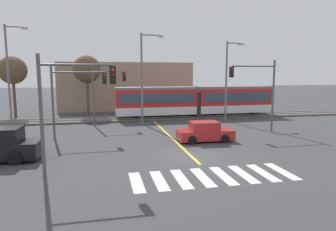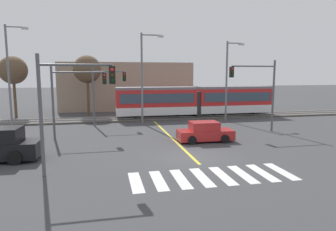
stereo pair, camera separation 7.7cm
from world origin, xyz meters
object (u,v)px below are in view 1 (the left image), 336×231
object	(u,v)px
traffic_light_mid_left	(72,91)
sedan_crossing	(205,132)
traffic_light_far_left	(105,88)
street_lamp_centre	(144,73)
street_lamp_east	(228,77)
traffic_light_mid_right	(259,85)
bare_tree_far_west	(13,71)
bare_tree_west	(87,70)
traffic_light_near_left	(67,97)
street_lamp_west	(10,71)
light_rail_tram	(196,100)

from	to	relation	value
traffic_light_mid_left	sedan_crossing	bearing A→B (deg)	-18.87
traffic_light_far_left	street_lamp_centre	distance (m)	4.13
street_lamp_east	traffic_light_mid_right	bearing A→B (deg)	-88.43
street_lamp_centre	traffic_light_far_left	bearing A→B (deg)	-176.06
street_lamp_centre	street_lamp_east	world-z (taller)	street_lamp_centre
sedan_crossing	bare_tree_far_west	distance (m)	24.60
bare_tree_far_west	bare_tree_west	world-z (taller)	bare_tree_west
traffic_light_near_left	bare_tree_west	world-z (taller)	bare_tree_west
traffic_light_near_left	traffic_light_far_left	bearing A→B (deg)	82.42
sedan_crossing	street_lamp_west	distance (m)	19.04
street_lamp_centre	street_lamp_east	xyz separation A→B (m)	(9.06, 0.05, -0.35)
traffic_light_far_left	street_lamp_centre	xyz separation A→B (m)	(3.88, 0.27, 1.38)
sedan_crossing	bare_tree_far_west	bearing A→B (deg)	136.89
traffic_light_near_left	bare_tree_west	distance (m)	22.43
traffic_light_near_left	traffic_light_mid_right	bearing A→B (deg)	29.05
sedan_crossing	traffic_light_mid_left	xyz separation A→B (m)	(-9.88, 3.38, 3.10)
street_lamp_centre	traffic_light_mid_left	bearing A→B (deg)	-139.47
bare_tree_far_west	bare_tree_west	bearing A→B (deg)	0.80
street_lamp_east	bare_tree_far_west	world-z (taller)	street_lamp_east
sedan_crossing	street_lamp_east	world-z (taller)	street_lamp_east
street_lamp_east	traffic_light_near_left	bearing A→B (deg)	-135.35
traffic_light_mid_left	street_lamp_east	distance (m)	16.46
traffic_light_mid_right	bare_tree_west	world-z (taller)	bare_tree_west
light_rail_tram	traffic_light_mid_left	bearing A→B (deg)	-145.67
street_lamp_centre	street_lamp_east	bearing A→B (deg)	0.29
traffic_light_mid_left	street_lamp_centre	distance (m)	8.55
traffic_light_mid_right	street_lamp_centre	size ratio (longest dim) A/B	0.69
street_lamp_centre	bare_tree_far_west	bearing A→B (deg)	151.66
bare_tree_west	traffic_light_near_left	bearing A→B (deg)	-89.73
traffic_light_far_left	bare_tree_far_west	bearing A→B (deg)	142.44
traffic_light_far_left	street_lamp_centre	size ratio (longest dim) A/B	0.63
traffic_light_mid_right	bare_tree_far_west	bearing A→B (deg)	149.25
traffic_light_mid_left	bare_tree_west	bearing A→B (deg)	87.74
light_rail_tram	bare_tree_west	bearing A→B (deg)	160.51
light_rail_tram	bare_tree_west	world-z (taller)	bare_tree_west
street_lamp_west	traffic_light_far_left	bearing A→B (deg)	-4.90
traffic_light_mid_left	street_lamp_west	world-z (taller)	street_lamp_west
street_lamp_west	bare_tree_west	distance (m)	9.81
sedan_crossing	traffic_light_far_left	size ratio (longest dim) A/B	0.74
traffic_light_mid_left	bare_tree_west	xyz separation A→B (m)	(0.52, 13.24, 1.80)
street_lamp_west	bare_tree_far_west	xyz separation A→B (m)	(-1.69, 7.17, 0.10)
traffic_light_far_left	traffic_light_mid_left	bearing A→B (deg)	-115.91
street_lamp_east	light_rail_tram	bearing A→B (deg)	127.34
light_rail_tram	traffic_light_far_left	bearing A→B (deg)	-160.82
traffic_light_mid_left	street_lamp_east	world-z (taller)	street_lamp_east
traffic_light_mid_left	bare_tree_far_west	distance (m)	15.33
sedan_crossing	traffic_light_near_left	size ratio (longest dim) A/B	0.70
traffic_light_mid_right	traffic_light_mid_left	bearing A→B (deg)	177.10
bare_tree_far_west	traffic_light_near_left	bearing A→B (deg)	-69.39
traffic_light_mid_right	street_lamp_west	bearing A→B (deg)	162.72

